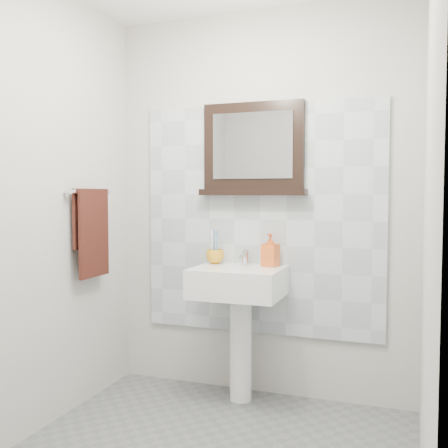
{
  "coord_description": "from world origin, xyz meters",
  "views": [
    {
      "loc": [
        0.95,
        -2.21,
        1.32
      ],
      "look_at": [
        -0.06,
        0.55,
        1.15
      ],
      "focal_mm": 42.0,
      "sensor_mm": 36.0,
      "label": 1
    }
  ],
  "objects_px": {
    "pedestal_sink": "(239,297)",
    "framed_mirror": "(253,151)",
    "toothbrush_cup": "(215,257)",
    "hand_towel": "(92,226)",
    "soap_dispenser": "(270,250)"
  },
  "relations": [
    {
      "from": "pedestal_sink",
      "to": "framed_mirror",
      "type": "height_order",
      "value": "framed_mirror"
    },
    {
      "from": "soap_dispenser",
      "to": "toothbrush_cup",
      "type": "bearing_deg",
      "value": -169.23
    },
    {
      "from": "soap_dispenser",
      "to": "hand_towel",
      "type": "xyz_separation_m",
      "value": [
        -1.04,
        -0.42,
        0.16
      ]
    },
    {
      "from": "framed_mirror",
      "to": "soap_dispenser",
      "type": "bearing_deg",
      "value": -26.67
    },
    {
      "from": "toothbrush_cup",
      "to": "soap_dispenser",
      "type": "height_order",
      "value": "soap_dispenser"
    },
    {
      "from": "pedestal_sink",
      "to": "framed_mirror",
      "type": "distance_m",
      "value": 0.94
    },
    {
      "from": "soap_dispenser",
      "to": "framed_mirror",
      "type": "height_order",
      "value": "framed_mirror"
    },
    {
      "from": "toothbrush_cup",
      "to": "framed_mirror",
      "type": "bearing_deg",
      "value": 16.22
    },
    {
      "from": "pedestal_sink",
      "to": "soap_dispenser",
      "type": "distance_m",
      "value": 0.36
    },
    {
      "from": "toothbrush_cup",
      "to": "hand_towel",
      "type": "height_order",
      "value": "hand_towel"
    },
    {
      "from": "toothbrush_cup",
      "to": "soap_dispenser",
      "type": "relative_size",
      "value": 0.56
    },
    {
      "from": "framed_mirror",
      "to": "hand_towel",
      "type": "bearing_deg",
      "value": -151.31
    },
    {
      "from": "soap_dispenser",
      "to": "framed_mirror",
      "type": "bearing_deg",
      "value": 163.9
    },
    {
      "from": "toothbrush_cup",
      "to": "pedestal_sink",
      "type": "bearing_deg",
      "value": -29.97
    },
    {
      "from": "soap_dispenser",
      "to": "framed_mirror",
      "type": "xyz_separation_m",
      "value": [
        -0.14,
        0.07,
        0.63
      ]
    }
  ]
}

